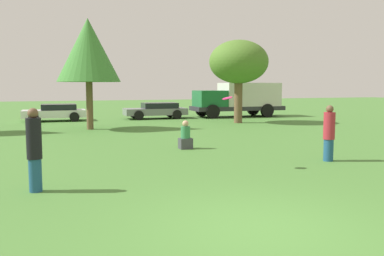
# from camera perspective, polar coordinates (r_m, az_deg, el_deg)

# --- Properties ---
(ground_plane) EXTENTS (120.00, 120.00, 0.00)m
(ground_plane) POSITION_cam_1_polar(r_m,az_deg,el_deg) (6.72, 9.55, -13.68)
(ground_plane) COLOR #477A33
(person_thrower) EXTENTS (0.31, 0.31, 1.79)m
(person_thrower) POSITION_cam_1_polar(r_m,az_deg,el_deg) (9.24, -21.13, -2.80)
(person_thrower) COLOR navy
(person_thrower) RESTS_ON ground
(person_catcher) EXTENTS (0.34, 0.34, 1.68)m
(person_catcher) POSITION_cam_1_polar(r_m,az_deg,el_deg) (12.85, 18.57, -0.68)
(person_catcher) COLOR navy
(person_catcher) RESTS_ON ground
(frisbee) EXTENTS (0.27, 0.28, 0.09)m
(frisbee) POSITION_cam_1_polar(r_m,az_deg,el_deg) (11.01, 4.96, 4.18)
(frisbee) COLOR #F21E72
(bystander_sitting) EXTENTS (0.45, 0.37, 1.02)m
(bystander_sitting) POSITION_cam_1_polar(r_m,az_deg,el_deg) (14.64, -0.91, -1.30)
(bystander_sitting) COLOR #3F3F47
(bystander_sitting) RESTS_ON ground
(tree_1) EXTENTS (3.22, 3.22, 5.69)m
(tree_1) POSITION_cam_1_polar(r_m,az_deg,el_deg) (21.90, -14.27, 10.42)
(tree_1) COLOR brown
(tree_1) RESTS_ON ground
(tree_2) EXTENTS (3.58, 3.58, 5.01)m
(tree_2) POSITION_cam_1_polar(r_m,az_deg,el_deg) (25.15, 6.53, 9.06)
(tree_2) COLOR brown
(tree_2) RESTS_ON ground
(parked_car_white) EXTENTS (3.95, 2.15, 1.09)m
(parked_car_white) POSITION_cam_1_polar(r_m,az_deg,el_deg) (27.81, -18.51, 2.14)
(parked_car_white) COLOR silver
(parked_car_white) RESTS_ON ground
(parked_car_grey) EXTENTS (4.30, 2.04, 1.09)m
(parked_car_grey) POSITION_cam_1_polar(r_m,az_deg,el_deg) (28.42, -4.99, 2.52)
(parked_car_grey) COLOR slate
(parked_car_grey) RESTS_ON ground
(delivery_truck_green) EXTENTS (6.82, 2.63, 2.48)m
(delivery_truck_green) POSITION_cam_1_polar(r_m,az_deg,el_deg) (30.28, 6.60, 4.16)
(delivery_truck_green) COLOR #2D2D33
(delivery_truck_green) RESTS_ON ground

